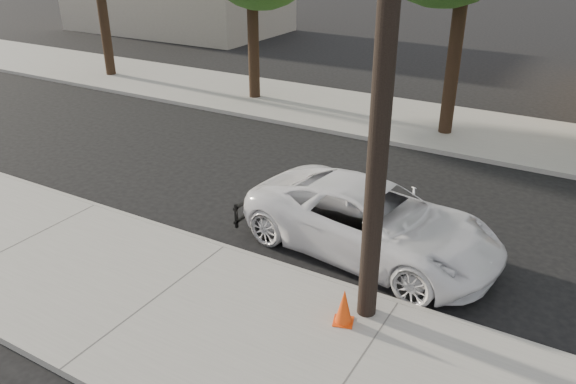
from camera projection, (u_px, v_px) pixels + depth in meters
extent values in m
plane|color=black|center=(275.00, 213.00, 13.98)|extent=(120.00, 120.00, 0.00)
cube|color=gray|center=(156.00, 301.00, 10.59)|extent=(90.00, 4.40, 0.15)
cube|color=gray|center=(396.00, 119.00, 20.58)|extent=(90.00, 5.00, 0.15)
cube|color=#9E9B93|center=(225.00, 248.00, 12.31)|extent=(90.00, 0.12, 0.16)
cylinder|color=black|center=(384.00, 63.00, 8.24)|extent=(0.34, 0.34, 9.00)
cylinder|color=black|center=(105.00, 25.00, 25.57)|extent=(0.44, 0.44, 4.50)
cylinder|color=black|center=(253.00, 44.00, 22.14)|extent=(0.44, 0.44, 4.25)
cylinder|color=black|center=(453.00, 62.00, 18.07)|extent=(0.44, 0.44, 4.75)
imported|color=white|center=(372.00, 221.00, 11.99)|extent=(5.89, 3.32, 1.55)
cube|color=#F3440C|center=(343.00, 321.00, 9.90)|extent=(0.44, 0.44, 0.02)
cone|color=#F3440C|center=(344.00, 306.00, 9.76)|extent=(0.39, 0.39, 0.68)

